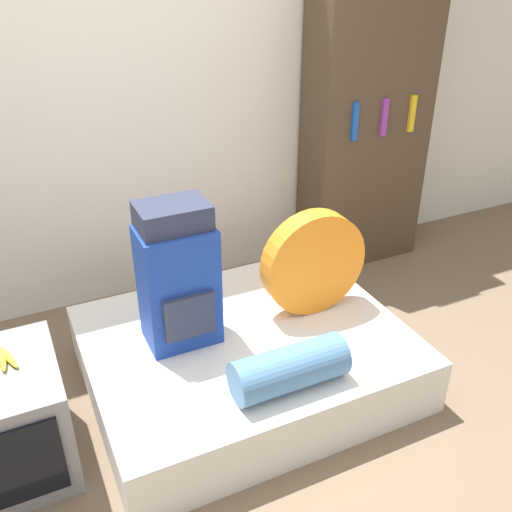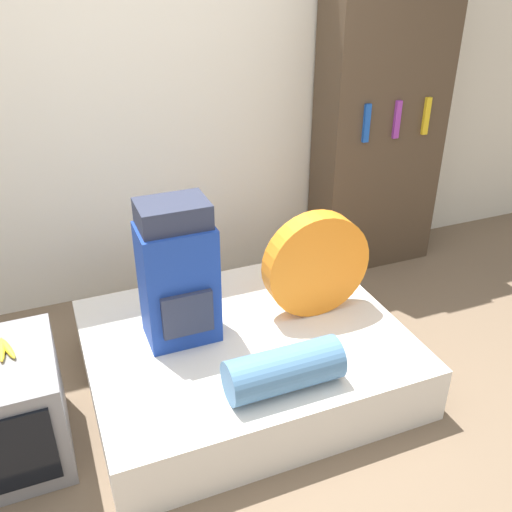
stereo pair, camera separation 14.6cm
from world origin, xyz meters
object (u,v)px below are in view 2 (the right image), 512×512
television (0,411)px  sleeping_roll (284,370)px  backpack (178,275)px  tent_bag (316,264)px  bookshelf (379,135)px

television → sleeping_roll: bearing=-17.0°
backpack → tent_bag: size_ratio=1.28×
backpack → bookshelf: bearing=27.0°
bookshelf → tent_bag: bearing=-135.9°
tent_bag → bookshelf: 1.34m
tent_bag → bookshelf: bookshelf is taller
backpack → television: size_ratio=1.22×
bookshelf → sleeping_roll: bearing=-133.5°
backpack → television: (-0.90, -0.19, -0.40)m
television → bookshelf: size_ratio=0.32×
bookshelf → backpack: bearing=-153.0°
television → bookshelf: 2.85m
backpack → sleeping_roll: (0.32, -0.56, -0.26)m
tent_bag → sleeping_roll: 0.69m
tent_bag → backpack: bearing=176.1°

